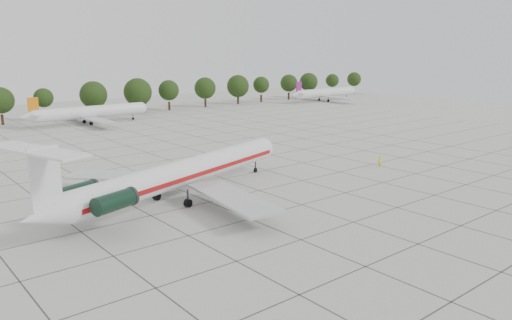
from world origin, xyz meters
The scene contains 7 objects.
ground centered at (0.00, 0.00, 0.00)m, with size 260.00×260.00×0.00m, color #BBBBB3.
apron_joints centered at (0.00, 15.00, 0.01)m, with size 170.00×170.00×0.02m, color #383838.
main_airliner centered at (-11.26, 2.61, 3.46)m, with size 40.93×31.32×9.79m.
ground_crew centered at (23.15, -1.95, 0.96)m, with size 0.70×0.46×1.92m, color yellow.
bg_airliner_c centered at (5.62, 72.50, 2.91)m, with size 28.24×27.20×7.40m.
bg_airliner_e centered at (91.29, 72.84, 2.91)m, with size 28.24×27.20×7.40m.
tree_line centered at (-11.68, 85.00, 5.98)m, with size 249.86×8.44×10.22m.
Camera 1 is at (-40.84, -48.97, 18.53)m, focal length 35.00 mm.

